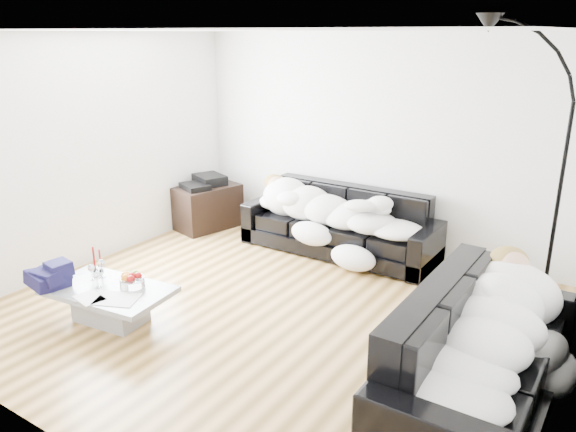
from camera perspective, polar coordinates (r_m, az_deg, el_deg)
The scene contains 24 objects.
ground at distance 5.53m, azimuth -1.74°, elevation -9.72°, with size 5.00×5.00×0.00m, color brown.
wall_back at distance 6.97m, azimuth 8.94°, elevation 7.32°, with size 5.00×0.02×2.60m, color silver.
wall_left at distance 6.78m, azimuth -19.53°, elevation 6.19°, with size 0.02×4.50×2.60m, color silver.
wall_right at distance 4.20m, azimuth 27.24°, elevation -1.74°, with size 0.02×4.50×2.60m, color silver.
ceiling at distance 4.89m, azimuth -2.04°, elevation 18.34°, with size 5.00×5.00×0.00m, color white.
sofa_back at distance 6.85m, azimuth 5.23°, elevation -0.59°, with size 2.40×0.83×0.78m, color black.
sofa_right at distance 4.27m, azimuth 19.18°, elevation -13.06°, with size 2.18×0.94×0.88m, color black.
sleeper_back at distance 6.73m, azimuth 5.08°, elevation 1.16°, with size 2.03×0.70×0.41m, color white, non-canonical shape.
sleeper_right at distance 4.17m, azimuth 19.48°, elevation -10.62°, with size 1.87×0.79×0.46m, color white, non-canonical shape.
teal_cushion at distance 4.75m, azimuth 20.95°, elevation -6.22°, with size 0.36×0.30×0.20m, color #0A4A4C.
coffee_table at distance 5.55m, azimuth -17.61°, elevation -8.56°, with size 1.15×0.67×0.34m, color #939699.
fruit_bowl at distance 5.43m, azimuth -15.58°, elevation -6.21°, with size 0.23×0.23×0.14m, color white.
wine_glass_a at distance 5.70m, azimuth -18.40°, elevation -5.07°, with size 0.08×0.08×0.18m, color white.
wine_glass_b at distance 5.68m, azimuth -19.32°, elevation -5.37°, with size 0.07×0.07×0.16m, color white.
wine_glass_c at distance 5.48m, azimuth -18.78°, elevation -6.14°, with size 0.07×0.07×0.16m, color white.
candle_left at distance 5.84m, azimuth -19.10°, elevation -4.17°, with size 0.05×0.05×0.26m, color maroon.
candle_right at distance 5.82m, azimuth -18.54°, elevation -4.33°, with size 0.04×0.04×0.23m, color maroon.
newspaper_a at distance 5.24m, azimuth -16.98°, elevation -8.03°, with size 0.37×0.28×0.01m, color silver.
newspaper_b at distance 5.33m, azimuth -19.52°, elevation -7.83°, with size 0.28×0.20×0.01m, color silver.
navy_jacket at distance 5.66m, azimuth -22.73°, elevation -4.75°, with size 0.40×0.33×0.20m, color black, non-canonical shape.
shoes at distance 5.20m, azimuth 13.60°, elevation -11.65°, with size 0.40×0.29×0.09m, color #472311, non-canonical shape.
av_cabinet at distance 7.83m, azimuth -8.32°, elevation 0.97°, with size 0.59×0.86×0.59m, color black.
stereo at distance 7.73m, azimuth -8.44°, elevation 3.53°, with size 0.44×0.34×0.13m, color black.
floor_lamp at distance 5.97m, azimuth 25.98°, elevation 3.02°, with size 0.88×0.35×2.42m, color black, non-canonical shape.
Camera 1 is at (2.83, -3.99, 2.58)m, focal length 35.00 mm.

